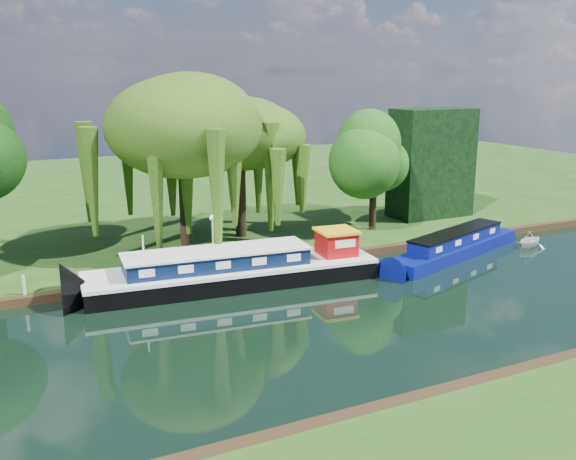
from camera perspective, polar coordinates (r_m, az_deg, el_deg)
ground at (r=28.79m, az=-0.45°, el=-8.72°), size 120.00×120.00×0.00m
far_bank at (r=60.07m, az=-14.65°, el=3.07°), size 120.00×52.00×0.45m
dutch_barge at (r=34.27m, az=-4.68°, el=-3.56°), size 15.80×4.98×3.28m
narrowboat at (r=40.75m, az=14.67°, el=-1.42°), size 11.88×5.71×1.73m
white_cruiser at (r=44.52m, az=20.69°, el=-1.41°), size 2.60×2.37×1.17m
willow_left at (r=39.74m, az=-9.41°, el=9.00°), size 8.44×8.44×10.11m
willow_right at (r=41.68m, az=-4.32°, el=7.48°), size 6.72×6.72×8.19m
tree_far_right at (r=43.90m, az=7.68°, el=6.25°), size 4.31×4.31×7.05m
conifer_hedge at (r=49.13m, az=12.63°, el=5.84°), size 6.00×3.00×8.00m
lamppost at (r=37.49m, az=-6.73°, el=0.47°), size 0.36×0.36×2.56m
mooring_posts at (r=35.64m, az=-7.04°, el=-2.70°), size 19.16×0.16×1.00m
reeds_near at (r=26.77m, az=20.63°, el=-10.21°), size 33.70×1.50×1.10m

